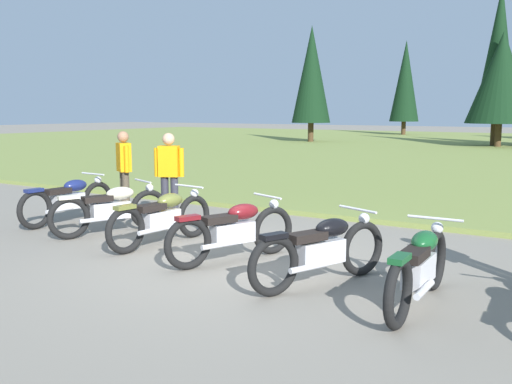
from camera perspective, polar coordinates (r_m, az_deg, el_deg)
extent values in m
plane|color=gray|center=(7.87, -2.33, -7.03)|extent=(140.00, 140.00, 0.00)
cube|color=olive|center=(32.14, 24.26, 3.89)|extent=(80.00, 44.00, 0.10)
cylinder|color=#47331E|center=(48.49, 14.64, 6.20)|extent=(0.36, 0.36, 1.18)
cone|color=black|center=(48.53, 14.81, 10.76)|extent=(2.35, 2.35, 6.54)
cylinder|color=#47331E|center=(33.96, 23.20, 5.22)|extent=(0.36, 0.36, 1.37)
cone|color=black|center=(33.98, 23.50, 10.54)|extent=(3.60, 3.60, 4.94)
cylinder|color=#47331E|center=(36.51, 5.53, 5.95)|extent=(0.36, 0.36, 1.30)
cone|color=black|center=(36.55, 5.61, 11.71)|extent=(2.46, 2.46, 6.04)
cylinder|color=#47331E|center=(34.91, 22.85, 5.60)|extent=(0.36, 0.36, 1.73)
cone|color=black|center=(35.05, 23.27, 12.97)|extent=(2.19, 2.19, 7.29)
torus|color=black|center=(11.46, -15.64, -0.72)|extent=(0.13, 0.70, 0.70)
torus|color=black|center=(10.63, -21.38, -1.67)|extent=(0.13, 0.70, 0.70)
cube|color=silver|center=(11.02, -18.41, -0.92)|extent=(0.22, 0.65, 0.28)
ellipsoid|color=navy|center=(11.09, -17.74, 0.63)|extent=(0.28, 0.49, 0.22)
cube|color=black|center=(10.86, -19.38, 0.08)|extent=(0.24, 0.49, 0.10)
cube|color=navy|center=(10.58, -21.48, 0.15)|extent=(0.15, 0.32, 0.06)
cylinder|color=silver|center=(11.33, -16.12, 1.77)|extent=(0.62, 0.05, 0.03)
sphere|color=silver|center=(11.43, -15.64, 1.18)|extent=(0.14, 0.14, 0.14)
cylinder|color=silver|center=(10.75, -19.20, -1.72)|extent=(0.09, 0.55, 0.07)
torus|color=black|center=(10.10, -10.74, -1.73)|extent=(0.36, 0.69, 0.70)
torus|color=black|center=(9.61, -18.33, -2.51)|extent=(0.36, 0.69, 0.70)
cube|color=silver|center=(9.83, -14.45, -1.83)|extent=(0.43, 0.67, 0.28)
ellipsoid|color=beige|center=(9.85, -13.53, -0.12)|extent=(0.42, 0.54, 0.22)
cube|color=black|center=(9.71, -15.70, -0.67)|extent=(0.39, 0.53, 0.10)
cube|color=beige|center=(9.55, -18.42, -0.51)|extent=(0.25, 0.35, 0.06)
cylinder|color=silver|center=(9.99, -11.33, 1.10)|extent=(0.59, 0.27, 0.03)
sphere|color=silver|center=(10.05, -10.69, 0.42)|extent=(0.14, 0.14, 0.14)
cylinder|color=silver|center=(9.61, -15.79, -2.70)|extent=(0.27, 0.54, 0.07)
torus|color=black|center=(9.33, -6.29, -2.45)|extent=(0.18, 0.71, 0.70)
torus|color=black|center=(8.42, -13.02, -3.78)|extent=(0.18, 0.71, 0.70)
cube|color=silver|center=(8.85, -9.48, -2.77)|extent=(0.27, 0.66, 0.28)
ellipsoid|color=brown|center=(8.92, -8.67, -0.84)|extent=(0.31, 0.51, 0.22)
cube|color=black|center=(8.67, -10.60, -1.55)|extent=(0.27, 0.50, 0.10)
cube|color=brown|center=(8.36, -13.10, -1.50)|extent=(0.18, 0.33, 0.06)
cylinder|color=silver|center=(9.18, -6.77, 0.59)|extent=(0.62, 0.10, 0.03)
sphere|color=silver|center=(9.28, -6.24, -0.13)|extent=(0.14, 0.14, 0.14)
cylinder|color=silver|center=(8.57, -10.33, -3.83)|extent=(0.13, 0.55, 0.07)
torus|color=black|center=(8.21, 1.69, -3.87)|extent=(0.35, 0.69, 0.70)
torus|color=black|center=(7.45, -6.86, -5.18)|extent=(0.35, 0.69, 0.70)
cube|color=silver|center=(7.80, -2.37, -4.15)|extent=(0.42, 0.67, 0.28)
ellipsoid|color=maroon|center=(7.84, -1.29, -1.99)|extent=(0.42, 0.54, 0.22)
cube|color=black|center=(7.64, -3.75, -2.74)|extent=(0.38, 0.53, 0.10)
cube|color=maroon|center=(7.38, -6.90, -2.61)|extent=(0.25, 0.35, 0.06)
cylinder|color=silver|center=(8.06, 1.15, -0.41)|extent=(0.59, 0.26, 0.03)
sphere|color=silver|center=(8.15, 1.82, -1.24)|extent=(0.14, 0.14, 0.14)
cylinder|color=silver|center=(7.55, -3.67, -5.36)|extent=(0.27, 0.54, 0.07)
torus|color=black|center=(7.27, 10.65, -5.60)|extent=(0.36, 0.68, 0.70)
torus|color=black|center=(6.37, 1.79, -7.45)|extent=(0.36, 0.68, 0.70)
cube|color=silver|center=(6.79, 6.53, -6.07)|extent=(0.43, 0.67, 0.28)
ellipsoid|color=black|center=(6.84, 7.69, -3.57)|extent=(0.42, 0.54, 0.22)
cube|color=black|center=(6.59, 5.13, -4.51)|extent=(0.39, 0.53, 0.10)
cube|color=black|center=(6.28, 1.80, -4.47)|extent=(0.25, 0.35, 0.06)
cylinder|color=silver|center=(7.10, 10.19, -1.72)|extent=(0.58, 0.27, 0.03)
sphere|color=silver|center=(7.21, 10.84, -2.64)|extent=(0.14, 0.14, 0.14)
cylinder|color=silver|center=(6.52, 5.36, -7.57)|extent=(0.28, 0.53, 0.07)
torus|color=black|center=(6.91, 17.62, -6.57)|extent=(0.11, 0.70, 0.70)
torus|color=black|center=(5.61, 14.16, -9.87)|extent=(0.11, 0.70, 0.70)
cube|color=silver|center=(6.25, 16.09, -7.62)|extent=(0.21, 0.64, 0.28)
ellipsoid|color=#144C23|center=(6.35, 16.63, -4.78)|extent=(0.27, 0.48, 0.22)
cube|color=black|center=(5.98, 15.62, -6.11)|extent=(0.23, 0.48, 0.10)
cube|color=#144C23|center=(5.52, 14.28, -6.51)|extent=(0.14, 0.32, 0.06)
cylinder|color=silver|center=(6.71, 17.61, -2.56)|extent=(0.62, 0.04, 0.03)
sphere|color=silver|center=(6.85, 17.80, -3.46)|extent=(0.14, 0.14, 0.14)
cylinder|color=silver|center=(5.96, 16.60, -9.40)|extent=(0.08, 0.55, 0.07)
cylinder|color=#4C4233|center=(11.44, -12.97, -0.19)|extent=(0.14, 0.14, 0.88)
cylinder|color=#4C4233|center=(11.61, -13.18, -0.07)|extent=(0.14, 0.14, 0.88)
cube|color=orange|center=(11.44, -13.19, 3.44)|extent=(0.42, 0.38, 0.56)
sphere|color=#9E7051|center=(11.42, -13.26, 5.44)|extent=(0.22, 0.22, 0.22)
cylinder|color=orange|center=(11.22, -12.91, 3.26)|extent=(0.09, 0.09, 0.52)
cylinder|color=orange|center=(11.67, -13.45, 3.42)|extent=(0.09, 0.09, 0.52)
cylinder|color=#2D2D38|center=(10.48, -9.15, -0.83)|extent=(0.14, 0.14, 0.88)
cylinder|color=#2D2D38|center=(10.43, -8.20, -0.85)|extent=(0.14, 0.14, 0.88)
cube|color=orange|center=(10.37, -8.76, 3.09)|extent=(0.42, 0.35, 0.56)
sphere|color=tan|center=(10.34, -8.81, 5.30)|extent=(0.22, 0.22, 0.22)
cylinder|color=orange|center=(10.43, -9.98, 2.98)|extent=(0.09, 0.09, 0.52)
cylinder|color=orange|center=(10.31, -7.53, 2.97)|extent=(0.09, 0.09, 0.52)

